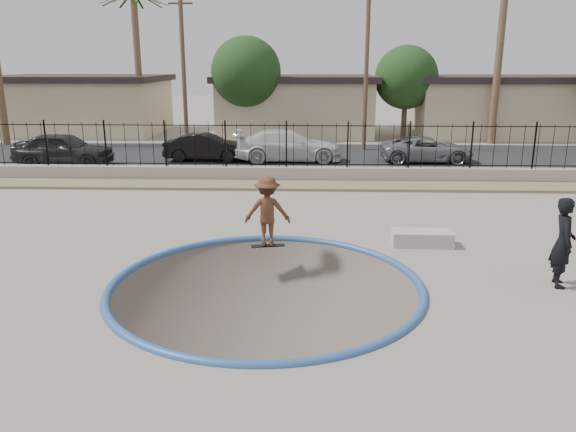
# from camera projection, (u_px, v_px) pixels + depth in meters

# --- Properties ---
(ground) EXTENTS (120.00, 120.00, 2.20)m
(ground) POSITION_uv_depth(u_px,v_px,m) (288.00, 197.00, 25.26)
(ground) COLOR gray
(ground) RESTS_ON ground
(bowl_pit) EXTENTS (6.84, 6.84, 1.80)m
(bowl_pit) POSITION_uv_depth(u_px,v_px,m) (266.00, 286.00, 12.44)
(bowl_pit) COLOR #50473D
(bowl_pit) RESTS_ON ground
(coping_ring) EXTENTS (7.04, 7.04, 0.20)m
(coping_ring) POSITION_uv_depth(u_px,v_px,m) (266.00, 286.00, 12.44)
(coping_ring) COLOR #2C5290
(coping_ring) RESTS_ON ground
(rock_strip) EXTENTS (42.00, 1.60, 0.11)m
(rock_strip) POSITION_uv_depth(u_px,v_px,m) (285.00, 186.00, 22.25)
(rock_strip) COLOR #8C755C
(rock_strip) RESTS_ON ground
(retaining_wall) EXTENTS (42.00, 0.45, 0.60)m
(retaining_wall) POSITION_uv_depth(u_px,v_px,m) (286.00, 174.00, 23.25)
(retaining_wall) COLOR gray
(retaining_wall) RESTS_ON ground
(fence) EXTENTS (40.00, 0.04, 1.80)m
(fence) POSITION_uv_depth(u_px,v_px,m) (286.00, 145.00, 22.93)
(fence) COLOR black
(fence) RESTS_ON retaining_wall
(street) EXTENTS (90.00, 8.00, 0.04)m
(street) POSITION_uv_depth(u_px,v_px,m) (291.00, 155.00, 29.78)
(street) COLOR black
(street) RESTS_ON ground
(house_west) EXTENTS (11.60, 8.60, 3.90)m
(house_west) POSITION_uv_depth(u_px,v_px,m) (80.00, 104.00, 38.95)
(house_west) COLOR tan
(house_west) RESTS_ON ground
(house_center) EXTENTS (10.60, 8.60, 3.90)m
(house_center) POSITION_uv_depth(u_px,v_px,m) (296.00, 104.00, 38.41)
(house_center) COLOR tan
(house_center) RESTS_ON ground
(house_east) EXTENTS (12.60, 8.60, 3.90)m
(house_east) POSITION_uv_depth(u_px,v_px,m) (503.00, 105.00, 37.91)
(house_east) COLOR tan
(house_east) RESTS_ON ground
(palm_mid) EXTENTS (2.30, 2.30, 9.30)m
(palm_mid) POSITION_uv_depth(u_px,v_px,m) (136.00, 30.00, 35.11)
(palm_mid) COLOR brown
(palm_mid) RESTS_ON ground
(palm_right) EXTENTS (2.30, 2.30, 10.30)m
(palm_right) POSITION_uv_depth(u_px,v_px,m) (503.00, 16.00, 32.22)
(palm_right) COLOR brown
(palm_right) RESTS_ON ground
(utility_pole_left) EXTENTS (1.70, 0.24, 9.00)m
(utility_pole_left) POSITION_uv_depth(u_px,v_px,m) (183.00, 64.00, 30.68)
(utility_pole_left) COLOR #473323
(utility_pole_left) RESTS_ON ground
(utility_pole_mid) EXTENTS (1.70, 0.24, 9.50)m
(utility_pole_mid) POSITION_uv_depth(u_px,v_px,m) (367.00, 59.00, 30.25)
(utility_pole_mid) COLOR #473323
(utility_pole_mid) RESTS_ON ground
(street_tree_left) EXTENTS (4.32, 4.32, 6.36)m
(street_tree_left) POSITION_uv_depth(u_px,v_px,m) (246.00, 72.00, 34.56)
(street_tree_left) COLOR #473323
(street_tree_left) RESTS_ON ground
(street_tree_mid) EXTENTS (3.96, 3.96, 5.83)m
(street_tree_mid) POSITION_uv_depth(u_px,v_px,m) (406.00, 78.00, 35.26)
(street_tree_mid) COLOR #473323
(street_tree_mid) RESTS_ON ground
(skater) EXTENTS (1.21, 0.72, 1.85)m
(skater) POSITION_uv_depth(u_px,v_px,m) (267.00, 215.00, 14.71)
(skater) COLOR brown
(skater) RESTS_ON ground
(skateboard) EXTENTS (0.93, 0.40, 0.08)m
(skateboard) POSITION_uv_depth(u_px,v_px,m) (268.00, 246.00, 14.93)
(skateboard) COLOR black
(skateboard) RESTS_ON ground
(videographer) EXTENTS (0.61, 0.81, 2.00)m
(videographer) POSITION_uv_depth(u_px,v_px,m) (563.00, 242.00, 12.20)
(videographer) COLOR black
(videographer) RESTS_ON ground
(concrete_ledge) EXTENTS (1.62, 0.74, 0.40)m
(concrete_ledge) POSITION_uv_depth(u_px,v_px,m) (422.00, 238.00, 15.13)
(concrete_ledge) COLOR #ADA299
(concrete_ledge) RESTS_ON ground
(car_a) EXTENTS (4.62, 1.94, 1.56)m
(car_a) POSITION_uv_depth(u_px,v_px,m) (63.00, 149.00, 26.48)
(car_a) COLOR black
(car_a) RESTS_ON street
(car_b) EXTENTS (4.09, 1.43, 1.35)m
(car_b) POSITION_uv_depth(u_px,v_px,m) (206.00, 147.00, 27.82)
(car_b) COLOR black
(car_b) RESTS_ON street
(car_c) EXTENTS (5.44, 2.50, 1.54)m
(car_c) POSITION_uv_depth(u_px,v_px,m) (288.00, 146.00, 27.65)
(car_c) COLOR silver
(car_c) RESTS_ON street
(car_d) EXTENTS (4.51, 2.14, 1.24)m
(car_d) POSITION_uv_depth(u_px,v_px,m) (427.00, 149.00, 27.44)
(car_d) COLOR gray
(car_d) RESTS_ON street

